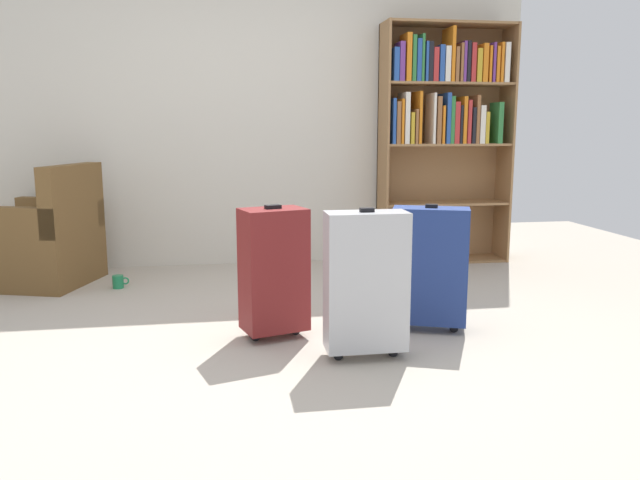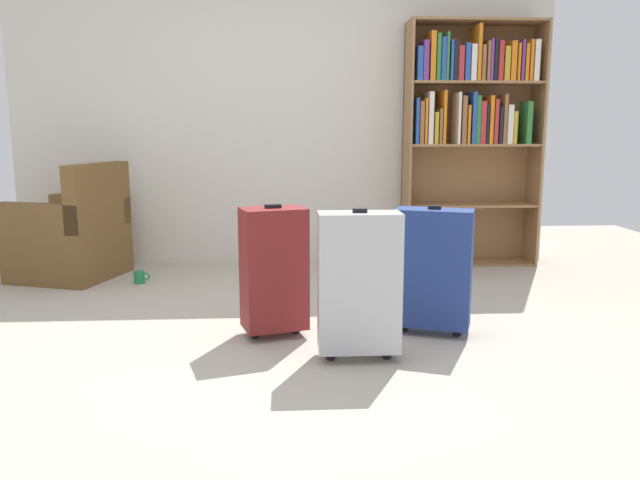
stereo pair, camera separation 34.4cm
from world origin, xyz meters
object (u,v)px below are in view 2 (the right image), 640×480
Objects in this scene: suitcase_dark_red at (274,269)px; armchair at (73,238)px; mug at (140,277)px; suitcase_navy_blue at (433,268)px; suitcase_silver at (359,283)px; bookshelf at (470,118)px.

armchair is at bearing 136.60° from suitcase_dark_red.
mug is (0.55, -0.23, -0.27)m from armchair.
mug is at bearing 146.22° from suitcase_navy_blue.
suitcase_dark_red is 0.58m from suitcase_silver.
suitcase_silver is at bearing -141.10° from suitcase_navy_blue.
suitcase_navy_blue is 0.98× the size of suitcase_dark_red.
bookshelf is 2.59m from suitcase_dark_red.
suitcase_dark_red is at bearing 137.94° from suitcase_silver.
suitcase_navy_blue is at bearing -111.68° from bookshelf.
bookshelf is 2.66m from suitcase_silver.
mug is (-2.66, -0.55, -1.20)m from bookshelf.
suitcase_dark_red is (-0.89, 0.01, 0.01)m from suitcase_navy_blue.
mug is at bearing -22.23° from armchair.
suitcase_navy_blue is (2.48, -1.52, 0.07)m from armchair.
armchair is (-3.22, -0.33, -0.93)m from bookshelf.
suitcase_silver is at bearing -118.35° from bookshelf.
mug is at bearing 131.38° from suitcase_silver.
armchair is at bearing 157.77° from mug.
bookshelf is 2.70× the size of suitcase_dark_red.
suitcase_dark_red reaches higher than mug.
armchair is 1.16× the size of suitcase_silver.
mug is 2.25m from suitcase_silver.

